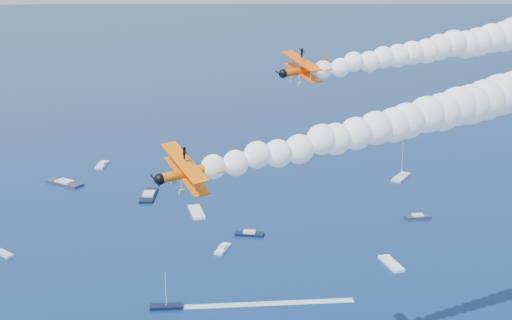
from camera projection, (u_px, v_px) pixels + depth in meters
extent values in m
cube|color=black|center=(167.00, 307.00, 151.03)|extent=(7.43, 3.41, 0.70)
cube|color=black|center=(149.00, 195.00, 219.39)|extent=(7.49, 13.90, 0.70)
cube|color=white|center=(196.00, 212.00, 205.52)|extent=(3.62, 11.17, 0.70)
cube|color=white|center=(223.00, 249.00, 180.16)|extent=(5.50, 6.97, 0.70)
cube|color=white|center=(391.00, 264.00, 171.75)|extent=(3.22, 9.28, 0.70)
cube|color=#2F333F|center=(65.00, 183.00, 231.18)|extent=(12.63, 12.76, 0.70)
cube|color=black|center=(249.00, 234.00, 189.64)|extent=(8.30, 5.32, 0.70)
cube|color=silver|center=(102.00, 165.00, 250.61)|extent=(5.64, 9.70, 0.70)
cube|color=silver|center=(4.00, 254.00, 177.28)|extent=(5.10, 6.12, 0.70)
cube|color=silver|center=(401.00, 177.00, 237.10)|extent=(9.99, 10.02, 0.70)
cube|color=#2B2E39|center=(418.00, 217.00, 201.64)|extent=(7.83, 3.46, 0.70)
cube|color=white|center=(269.00, 304.00, 152.97)|extent=(37.82, 8.10, 0.04)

